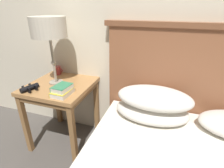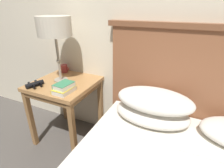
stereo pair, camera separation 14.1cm
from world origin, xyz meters
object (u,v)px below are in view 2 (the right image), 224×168
Objects in this scene: table_lamp at (54,28)px; coffee_mug at (64,69)px; book_stacked_on_top at (64,85)px; binoculars_pair at (35,84)px; book_on_nightstand at (64,90)px; nightstand at (65,90)px.

table_lamp reaches higher than coffee_mug.
book_stacked_on_top is at bearing -44.19° from table_lamp.
coffee_mug is at bearing 89.74° from binoculars_pair.
table_lamp is at bearing 135.14° from book_on_nightstand.
nightstand is 0.31m from coffee_mug.
table_lamp is at bearing 135.81° from book_stacked_on_top.
nightstand is 0.28m from binoculars_pair.
book_on_nightstand is at bearing -51.50° from coffee_mug.
binoculars_pair is at bearing -131.56° from nightstand.
book_stacked_on_top is (0.19, -0.19, -0.44)m from table_lamp.
binoculars_pair is at bearing -176.58° from book_on_nightstand.
book_on_nightstand is 0.04m from book_stacked_on_top.
binoculars_pair is 0.42m from coffee_mug.
book_on_nightstand is (0.19, -0.19, -0.48)m from table_lamp.
table_lamp is 0.55m from book_on_nightstand.
book_stacked_on_top is at bearing -49.69° from nightstand.
coffee_mug is at bearing 120.85° from table_lamp.
binoculars_pair is at bearing -176.02° from book_stacked_on_top.
book_on_nightstand is at bearing -50.46° from nightstand.
book_stacked_on_top reaches higher than nightstand.
book_on_nightstand is 1.10× the size of book_stacked_on_top.
coffee_mug is (-0.32, 0.40, 0.02)m from book_on_nightstand.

